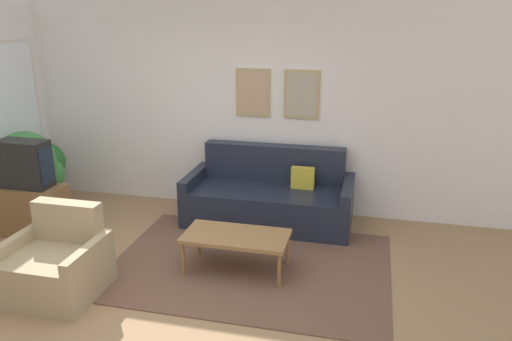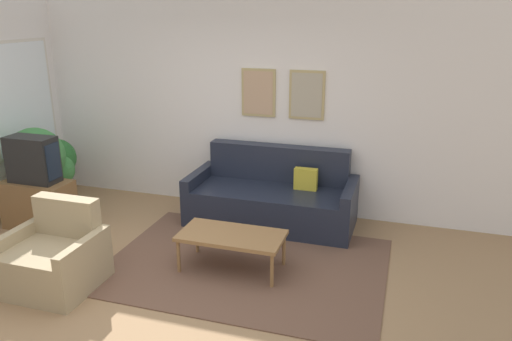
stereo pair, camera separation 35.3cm
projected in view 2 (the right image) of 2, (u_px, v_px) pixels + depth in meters
ground_plane at (152, 298)px, 4.62m from camera, size 16.00×16.00×0.00m
area_rug at (246, 265)px, 5.22m from camera, size 2.85×2.06×0.01m
wall_back at (239, 106)px, 6.46m from camera, size 8.00×0.09×2.70m
couch at (273, 198)px, 6.20m from camera, size 2.04×0.90×0.92m
coffee_table at (232, 237)px, 5.03m from camera, size 1.06×0.54×0.40m
tv_stand at (39, 204)px, 6.05m from camera, size 0.83×0.41×0.59m
tv at (33, 159)px, 5.87m from camera, size 0.59×0.28×0.55m
armchair at (54, 259)px, 4.77m from camera, size 0.85×0.76×0.81m
potted_plant_tall at (36, 158)px, 6.29m from camera, size 0.73×0.73×1.15m
potted_plant_by_window at (57, 161)px, 6.88m from camera, size 0.53×0.53×0.86m
potted_plant_small at (59, 174)px, 6.73m from camera, size 0.43×0.43×0.70m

